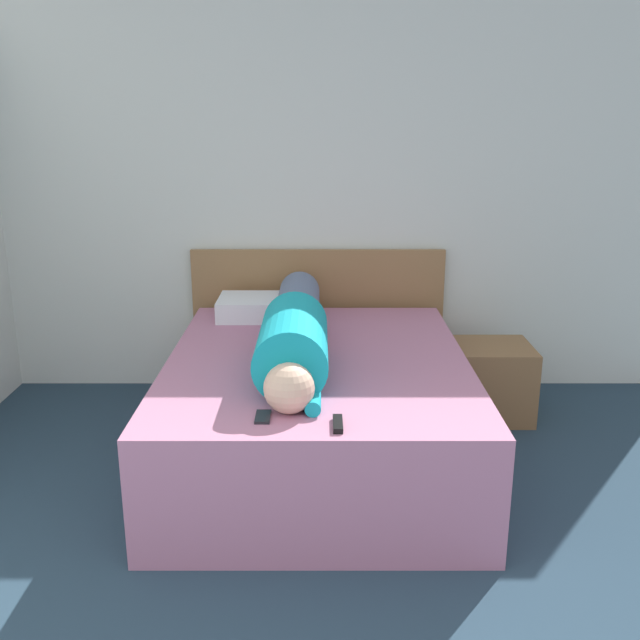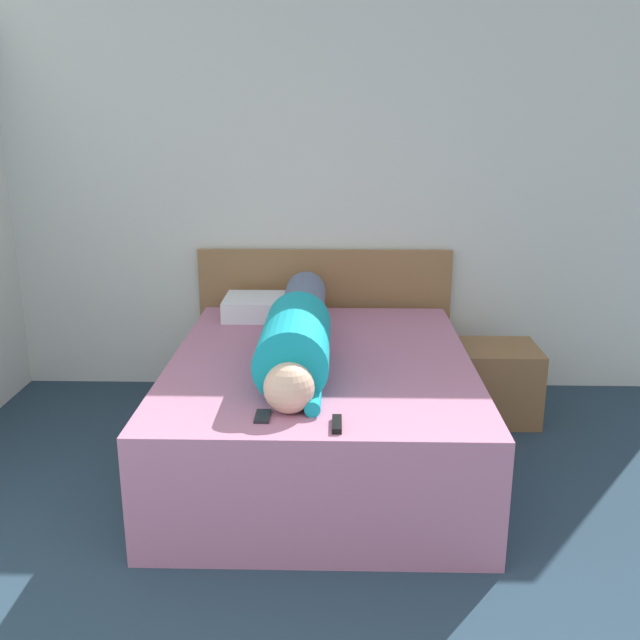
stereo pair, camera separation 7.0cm
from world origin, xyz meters
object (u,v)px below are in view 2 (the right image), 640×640
at_px(bed, 321,409).
at_px(person_lying, 298,331).
at_px(pillow_near_headboard, 274,307).
at_px(nightstand, 498,382).
at_px(cell_phone, 263,416).
at_px(tv_remote, 337,424).

relative_size(bed, person_lying, 1.12).
distance_m(bed, pillow_near_headboard, 0.92).
xyz_separation_m(nightstand, cell_phone, (-1.31, -1.38, 0.37)).
height_order(tv_remote, cell_phone, tv_remote).
relative_size(bed, tv_remote, 13.33).
relative_size(nightstand, person_lying, 0.26).
xyz_separation_m(bed, tv_remote, (0.09, -0.87, 0.31)).
bearing_deg(nightstand, tv_remote, -124.34).
distance_m(tv_remote, cell_phone, 0.33).
xyz_separation_m(nightstand, pillow_near_headboard, (-1.40, 0.19, 0.43)).
xyz_separation_m(nightstand, tv_remote, (-1.00, -1.46, 0.37)).
distance_m(pillow_near_headboard, cell_phone, 1.57).
distance_m(bed, person_lying, 0.46).
bearing_deg(bed, person_lying, -170.21).
height_order(bed, pillow_near_headboard, pillow_near_headboard).
bearing_deg(cell_phone, nightstand, 46.35).
xyz_separation_m(bed, pillow_near_headboard, (-0.31, 0.78, 0.36)).
distance_m(nightstand, tv_remote, 1.81).
bearing_deg(cell_phone, bed, 73.72).
height_order(nightstand, tv_remote, tv_remote).
xyz_separation_m(bed, person_lying, (-0.12, -0.02, 0.45)).
bearing_deg(pillow_near_headboard, tv_remote, -76.29).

